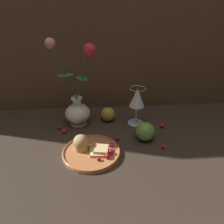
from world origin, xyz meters
TOP-DOWN VIEW (x-y plane):
  - ground_plane at (0.00, 0.00)m, footprint 2.40×2.40m
  - vase at (-0.10, 0.12)m, footprint 0.19×0.11m
  - plate_with_pastries at (-0.05, -0.09)m, footprint 0.21×0.21m
  - wine_glass at (0.15, 0.11)m, footprint 0.07×0.07m
  - apple_beside_vase at (0.03, 0.14)m, footprint 0.06×0.06m
  - apple_near_glass at (0.17, -0.02)m, footprint 0.08×0.08m
  - berry_near_plate at (0.26, 0.06)m, footprint 0.02×0.02m
  - berry_front_center at (0.06, -0.02)m, footprint 0.02×0.02m
  - berry_by_glass_stem at (-0.18, 0.08)m, footprint 0.02×0.02m
  - berry_under_candlestick at (-0.16, 0.05)m, footprint 0.02×0.02m
  - berry_far_right at (0.22, -0.08)m, footprint 0.02×0.02m

SIDE VIEW (x-z plane):
  - ground_plane at x=0.00m, z-range 0.00..0.00m
  - berry_front_center at x=0.06m, z-range 0.00..0.02m
  - berry_far_right at x=0.22m, z-range 0.00..0.02m
  - berry_by_glass_stem at x=-0.18m, z-range 0.00..0.02m
  - berry_under_candlestick at x=-0.16m, z-range 0.00..0.02m
  - berry_near_plate at x=0.26m, z-range 0.00..0.02m
  - plate_with_pastries at x=-0.05m, z-range -0.02..0.05m
  - apple_beside_vase at x=0.03m, z-range -0.01..0.07m
  - apple_near_glass at x=0.17m, z-range -0.01..0.08m
  - vase at x=-0.10m, z-range -0.09..0.28m
  - wine_glass at x=0.15m, z-range 0.03..0.20m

